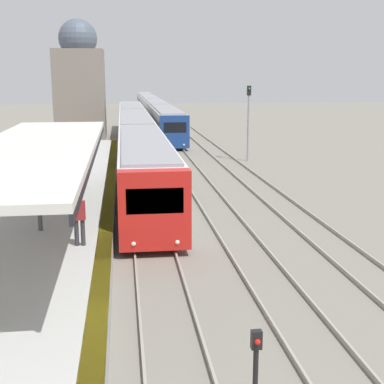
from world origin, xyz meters
The scene contains 7 objects.
platform_canopy centered at (-3.92, 13.11, 3.85)m, with size 4.00×17.88×3.03m.
person_on_platform centered at (-2.47, 11.19, 1.89)m, with size 0.40×0.22×1.66m.
train_near centered at (0.00, 37.39, 1.77)m, with size 2.55×50.14×3.19m.
train_far centered at (3.33, 71.55, 1.74)m, with size 2.48×65.03×3.13m.
signal_post_near centered at (1.31, 3.38, 1.04)m, with size 0.20×0.21×1.66m.
signal_mast_far centered at (8.25, 33.46, 3.45)m, with size 0.28×0.29×5.55m.
distant_domed_building centered at (-5.22, 51.12, 5.55)m, with size 5.00×5.00×11.84m.
Camera 1 is at (-1.04, -5.43, 6.23)m, focal length 50.00 mm.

